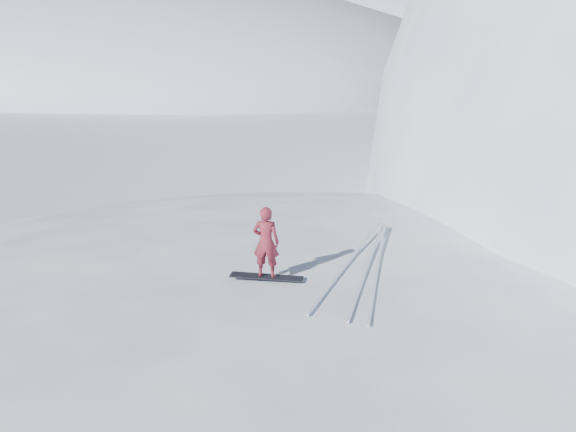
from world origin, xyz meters
name	(u,v)px	position (x,y,z in m)	size (l,w,h in m)	color
near_ridge	(456,412)	(1.00, 3.00, 0.00)	(36.00, 28.00, 4.80)	white
far_ridge_a	(60,73)	(-70.00, 60.00, 0.00)	(120.00, 70.00, 28.00)	white
far_ridge_c	(375,60)	(-40.00, 110.00, 0.00)	(140.00, 90.00, 36.00)	white
wind_bumps	(369,413)	(-0.56, 2.12, 0.00)	(16.00, 14.40, 1.00)	white
snowboard	(266,277)	(-3.08, 2.41, 2.41)	(1.58, 0.29, 0.03)	black
snowboarder	(266,242)	(-3.08, 2.41, 3.20)	(0.56, 0.37, 1.55)	maroon
board_tracks	(365,262)	(-1.50, 4.15, 2.42)	(1.96, 5.96, 0.04)	silver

